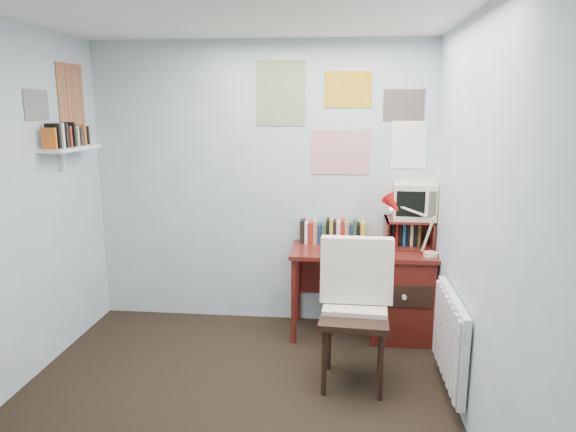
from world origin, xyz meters
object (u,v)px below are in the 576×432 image
Objects in this scene: wall_shelf at (71,148)px; desk_chair at (354,318)px; crt_tv at (415,199)px; desk at (393,290)px; tv_riser at (408,233)px; desk_lamp at (432,230)px; radiator at (451,338)px.

desk_chair is at bearing -11.91° from wall_shelf.
wall_shelf is at bearing -165.48° from crt_tv.
desk is 0.92m from desk_chair.
crt_tv is at bearing 39.63° from desk.
desk is 0.51m from tv_riser.
radiator is (0.02, -0.78, -0.56)m from desk_lamp.
desk_lamp is at bearing 4.65° from wall_shelf.
desk_lamp is 1.24× the size of crt_tv.
crt_tv reaches higher than radiator.
desk_lamp is at bearing -28.99° from desk.
tv_riser is (0.47, 0.96, 0.38)m from desk_chair.
desk is 3.46× the size of crt_tv.
crt_tv is (0.16, 0.13, 0.77)m from desk.
wall_shelf reaches higher than crt_tv.
desk_chair reaches higher than radiator.
desk is 2.87m from wall_shelf.
desk_chair is 1.25× the size of radiator.
desk is at bearing 149.29° from desk_lamp.
wall_shelf is (-2.57, -0.38, 1.21)m from desk.
tv_riser is at bearing 99.28° from radiator.
desk_chair is 2.53m from wall_shelf.
desk_chair is 1.29m from crt_tv.
tv_riser is 2.83m from wall_shelf.
radiator is at bearing -79.01° from crt_tv.
desk is 1.20× the size of desk_chair.
tv_riser is 0.29m from crt_tv.
tv_riser reaches higher than radiator.
wall_shelf is (-2.73, -0.51, 0.45)m from crt_tv.
desk_chair is at bearing -112.56° from desk.
desk_chair is 0.65m from radiator.
desk_chair reaches higher than desk.
desk_lamp is (0.27, -0.15, 0.57)m from desk.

